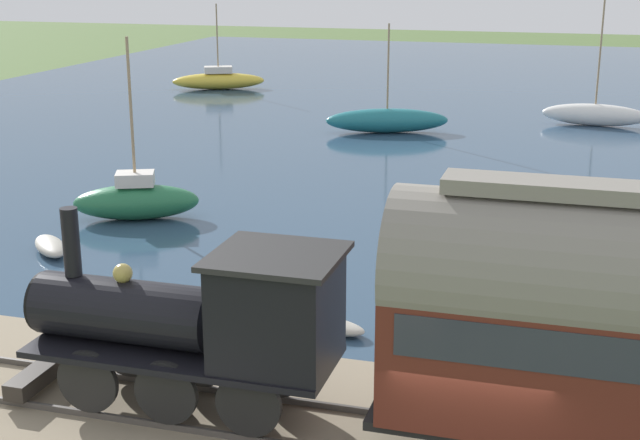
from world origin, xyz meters
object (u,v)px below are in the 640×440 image
at_px(sailboat_teal, 387,120).
at_px(sailboat_white, 595,114).
at_px(sailboat_green, 136,200).
at_px(sailboat_yellow, 219,80).
at_px(rowboat_far_out, 326,325).
at_px(rowboat_mid_harbor, 50,246).
at_px(steam_locomotive, 205,317).

relative_size(sailboat_teal, sailboat_white, 0.78).
relative_size(sailboat_teal, sailboat_green, 1.04).
xyz_separation_m(sailboat_yellow, rowboat_far_out, (-37.83, -18.50, -0.45)).
height_order(sailboat_white, sailboat_yellow, sailboat_white).
distance_m(rowboat_far_out, rowboat_mid_harbor, 10.30).
xyz_separation_m(sailboat_yellow, rowboat_mid_harbor, (-34.45, -8.77, -0.40)).
height_order(sailboat_green, rowboat_mid_harbor, sailboat_green).
bearing_deg(sailboat_white, rowboat_far_out, 172.12).
xyz_separation_m(steam_locomotive, sailboat_teal, (31.00, 3.33, -1.85)).
bearing_deg(sailboat_green, rowboat_far_out, -152.93).
bearing_deg(sailboat_yellow, steam_locomotive, 178.00).
bearing_deg(steam_locomotive, rowboat_mid_harbor, 45.55).
relative_size(steam_locomotive, sailboat_white, 0.75).
distance_m(steam_locomotive, sailboat_yellow, 46.89).
bearing_deg(sailboat_yellow, sailboat_teal, -154.75).
relative_size(sailboat_teal, rowboat_far_out, 3.00).
bearing_deg(sailboat_green, steam_locomotive, -170.57).
relative_size(rowboat_far_out, rowboat_mid_harbor, 1.01).
bearing_deg(sailboat_teal, rowboat_mid_harbor, 147.17).
bearing_deg(rowboat_far_out, rowboat_mid_harbor, 83.28).
bearing_deg(rowboat_mid_harbor, steam_locomotive, -89.16).
distance_m(steam_locomotive, rowboat_mid_harbor, 12.88).
relative_size(sailboat_yellow, rowboat_far_out, 2.98).
bearing_deg(sailboat_teal, sailboat_yellow, 31.26).
xyz_separation_m(sailboat_green, rowboat_far_out, (-7.46, -8.92, -0.51)).
distance_m(sailboat_white, sailboat_green, 27.64).
relative_size(steam_locomotive, sailboat_teal, 0.96).
height_order(sailboat_white, sailboat_green, sailboat_white).
bearing_deg(rowboat_far_out, steam_locomotive, -174.62).
relative_size(sailboat_green, rowboat_far_out, 2.87).
bearing_deg(sailboat_green, sailboat_yellow, -5.50).
distance_m(sailboat_green, rowboat_far_out, 11.64).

